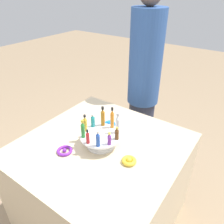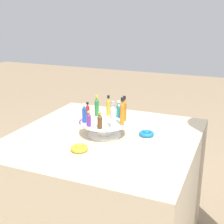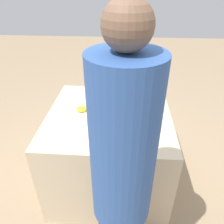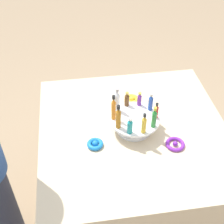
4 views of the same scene
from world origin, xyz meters
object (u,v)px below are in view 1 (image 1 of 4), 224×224
(bottle_red, at_px, (88,137))
(bottle_teal, at_px, (93,121))
(person_figure, at_px, (143,87))
(bottle_green, at_px, (83,129))
(bottle_brown, at_px, (117,134))
(ribbon_bow_purple, at_px, (65,151))
(bottle_gold, at_px, (85,124))
(ribbon_bow_blue, at_px, (110,124))
(bottle_blue, at_px, (98,139))
(bottle_orange, at_px, (112,119))
(bottle_amber, at_px, (103,117))
(bottle_purple, at_px, (109,139))
(display_stand, at_px, (101,139))
(ribbon_bow_gold, at_px, (129,161))
(bottle_clear, at_px, (118,124))

(bottle_red, distance_m, bottle_teal, 0.18)
(person_figure, bearing_deg, bottle_green, -5.51)
(bottle_brown, relative_size, ribbon_bow_purple, 0.88)
(bottle_gold, distance_m, ribbon_bow_blue, 0.28)
(bottle_blue, bearing_deg, person_figure, -78.57)
(bottle_orange, relative_size, bottle_amber, 1.07)
(bottle_gold, height_order, bottle_green, bottle_green)
(bottle_red, relative_size, ribbon_bow_purple, 0.97)
(bottle_green, xyz_separation_m, ribbon_bow_purple, (0.07, 0.11, -0.13))
(bottle_purple, xyz_separation_m, bottle_green, (0.18, 0.04, 0.02))
(display_stand, bearing_deg, person_figure, -80.99)
(ribbon_bow_gold, relative_size, person_figure, 0.05)
(display_stand, bearing_deg, ribbon_bow_blue, -68.01)
(bottle_purple, distance_m, bottle_brown, 0.07)
(bottle_red, distance_m, bottle_brown, 0.18)
(display_stand, distance_m, bottle_blue, 0.14)
(bottle_blue, distance_m, bottle_clear, 0.18)
(bottle_purple, relative_size, ribbon_bow_purple, 0.86)
(display_stand, distance_m, bottle_clear, 0.15)
(bottle_teal, bearing_deg, bottle_clear, -168.21)
(bottle_clear, height_order, bottle_green, bottle_clear)
(bottle_gold, xyz_separation_m, ribbon_bow_blue, (-0.02, -0.24, -0.13))
(display_stand, xyz_separation_m, bottle_teal, (0.10, -0.05, 0.08))
(bottle_blue, distance_m, bottle_purple, 0.07)
(bottle_red, bearing_deg, ribbon_bow_gold, -162.69)
(display_stand, bearing_deg, bottle_green, 47.79)
(bottle_gold, relative_size, bottle_green, 0.96)
(bottle_purple, bearing_deg, bottle_teal, -24.21)
(ribbon_bow_purple, height_order, ribbon_bow_blue, ribbon_bow_blue)
(bottle_brown, distance_m, bottle_teal, 0.21)
(bottle_red, height_order, ribbon_bow_gold, bottle_red)
(ribbon_bow_blue, xyz_separation_m, person_figure, (0.04, -0.60, 0.07))
(bottle_red, distance_m, ribbon_bow_blue, 0.36)
(bottle_red, height_order, person_figure, person_figure)
(ribbon_bow_gold, relative_size, ribbon_bow_blue, 1.05)
(bottle_orange, bearing_deg, display_stand, 83.79)
(bottle_red, distance_m, bottle_gold, 0.13)
(bottle_amber, distance_m, ribbon_bow_purple, 0.33)
(bottle_teal, xyz_separation_m, bottle_green, (-0.03, 0.13, 0.01))
(bottle_blue, bearing_deg, bottle_brown, -114.21)
(bottle_blue, relative_size, bottle_gold, 0.90)
(bottle_blue, xyz_separation_m, ribbon_bow_gold, (-0.18, -0.06, -0.12))
(bottle_blue, relative_size, bottle_brown, 1.24)
(person_figure, bearing_deg, bottle_brown, 7.68)
(display_stand, xyz_separation_m, bottle_green, (0.07, 0.08, 0.09))
(bottle_green, distance_m, ribbon_bow_purple, 0.18)
(bottle_clear, xyz_separation_m, ribbon_bow_gold, (-0.16, 0.12, -0.14))
(ribbon_bow_gold, bearing_deg, display_stand, -8.01)
(bottle_brown, distance_m, bottle_clear, 0.07)
(bottle_gold, xyz_separation_m, person_figure, (0.02, -0.84, -0.05))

